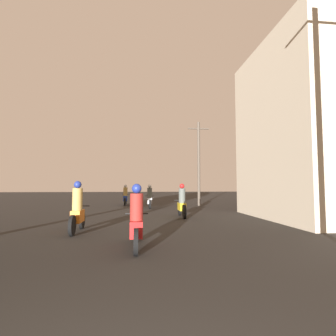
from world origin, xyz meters
TOP-DOWN VIEW (x-y plane):
  - motorcycle_red at (0.00, 5.79)m, footprint 0.60×1.99m
  - motorcycle_orange at (-1.96, 8.18)m, footprint 0.60×1.99m
  - motorcycle_yellow at (2.12, 11.84)m, footprint 0.60×2.08m
  - motorcycle_silver at (0.75, 16.93)m, footprint 0.60×1.98m
  - motorcycle_blue at (-1.03, 19.97)m, footprint 0.60×2.04m
  - building_right_near at (7.95, 10.50)m, footprint 4.57×6.75m
  - utility_pole_far at (4.47, 18.39)m, footprint 1.60×0.20m

SIDE VIEW (x-z plane):
  - motorcycle_red at x=0.00m, z-range -0.16..1.41m
  - motorcycle_silver at x=0.75m, z-range -0.16..1.44m
  - motorcycle_yellow at x=2.12m, z-range -0.17..1.45m
  - motorcycle_blue at x=-1.03m, z-range -0.15..1.45m
  - motorcycle_orange at x=-1.96m, z-range -0.17..1.51m
  - utility_pole_far at x=4.47m, z-range 0.16..6.46m
  - building_right_near at x=7.95m, z-range 0.00..8.17m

